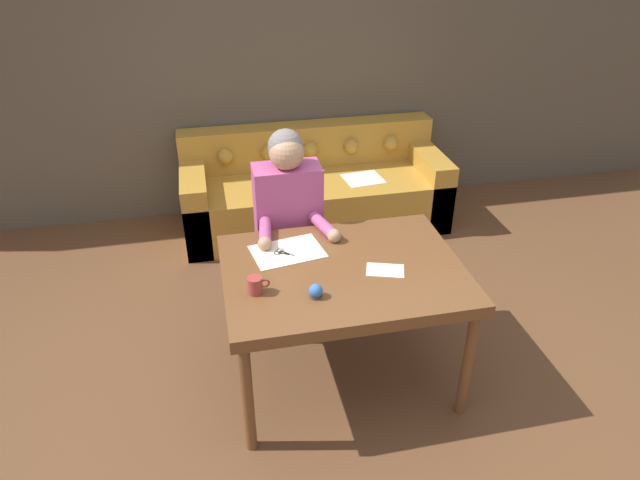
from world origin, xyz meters
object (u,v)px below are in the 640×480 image
scissors (286,254)px  person (289,228)px  pin_cushion (316,291)px  couch (314,191)px  dining_table (343,279)px  mug (256,285)px

scissors → person: bearing=78.8°
scissors → pin_cushion: bearing=-78.9°
person → pin_cushion: person is taller
couch → scissors: bearing=-106.5°
dining_table → pin_cushion: size_ratio=17.89×
scissors → dining_table: bearing=-35.6°
pin_cushion → couch: bearing=78.8°
couch → person: size_ratio=1.67×
person → pin_cushion: 0.87m
couch → mug: 2.19m
dining_table → person: bearing=106.7°
scissors → pin_cushion: size_ratio=2.67×
couch → scissors: 1.82m
scissors → pin_cushion: 0.43m
scissors → mug: 0.38m
dining_table → pin_cushion: bearing=-131.2°
couch → pin_cushion: 2.21m
person → scissors: person is taller
scissors → mug: mug is taller
mug → pin_cushion: (0.28, -0.10, -0.01)m
dining_table → pin_cushion: (-0.20, -0.22, 0.11)m
person → pin_cushion: size_ratio=18.37×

